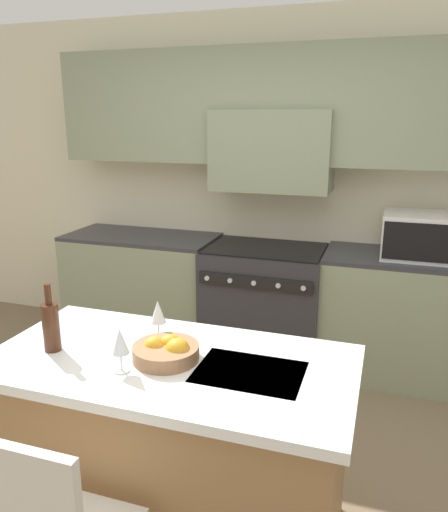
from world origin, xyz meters
The scene contains 9 objects.
back_cabinetry centered at (0.00, 2.11, 1.59)m, with size 10.00×0.46×2.70m.
back_counter centered at (0.00, 1.86, 0.47)m, with size 3.46×0.62×0.94m.
range_stove centered at (0.00, 1.84, 0.46)m, with size 0.92×0.70×0.92m.
microwave centered at (1.14, 1.86, 1.09)m, with size 0.59×0.42×0.32m.
kitchen_island centered at (0.03, -0.04, 0.45)m, with size 1.59×0.81×0.89m.
wine_bottle centered at (-0.50, -0.12, 1.01)m, with size 0.07×0.07×0.31m.
wine_glass_near centered at (-0.11, -0.20, 1.02)m, with size 0.07×0.07×0.19m.
wine_glass_far centered at (-0.10, 0.14, 1.02)m, with size 0.07×0.07×0.19m.
fruit_bowl centered at (0.02, -0.04, 0.93)m, with size 0.29×0.29×0.11m.
Camera 1 is at (0.87, -1.81, 1.90)m, focal length 35.00 mm.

